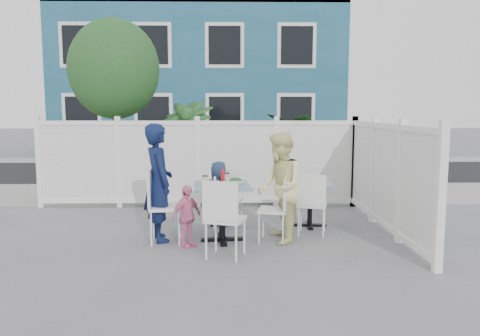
{
  "coord_description": "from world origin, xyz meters",
  "views": [
    {
      "loc": [
        0.71,
        -6.17,
        1.79
      ],
      "look_at": [
        0.84,
        0.51,
        0.96
      ],
      "focal_mm": 35.0,
      "sensor_mm": 36.0,
      "label": 1
    }
  ],
  "objects_px": {
    "main_table": "(222,197)",
    "chair_left": "(159,200)",
    "chair_back": "(229,194)",
    "toddler": "(187,216)",
    "spare_table": "(310,192)",
    "chair_near": "(223,213)",
    "utility_cabinet": "(103,161)",
    "man": "(158,182)",
    "woman": "(280,187)",
    "chair_right": "(278,204)",
    "boy": "(219,194)"
  },
  "relations": [
    {
      "from": "utility_cabinet",
      "to": "spare_table",
      "type": "relative_size",
      "value": 1.95
    },
    {
      "from": "main_table",
      "to": "chair_back",
      "type": "height_order",
      "value": "chair_back"
    },
    {
      "from": "chair_back",
      "to": "chair_left",
      "type": "bearing_deg",
      "value": 57.05
    },
    {
      "from": "spare_table",
      "to": "chair_right",
      "type": "xyz_separation_m",
      "value": [
        -0.57,
        -0.81,
        -0.02
      ]
    },
    {
      "from": "spare_table",
      "to": "chair_right",
      "type": "distance_m",
      "value": 0.99
    },
    {
      "from": "woman",
      "to": "toddler",
      "type": "relative_size",
      "value": 1.84
    },
    {
      "from": "chair_back",
      "to": "utility_cabinet",
      "type": "bearing_deg",
      "value": -33.47
    },
    {
      "from": "main_table",
      "to": "man",
      "type": "bearing_deg",
      "value": 175.96
    },
    {
      "from": "chair_right",
      "to": "man",
      "type": "xyz_separation_m",
      "value": [
        -1.64,
        0.08,
        0.3
      ]
    },
    {
      "from": "utility_cabinet",
      "to": "boy",
      "type": "bearing_deg",
      "value": -44.43
    },
    {
      "from": "spare_table",
      "to": "chair_back",
      "type": "bearing_deg",
      "value": 178.79
    },
    {
      "from": "chair_near",
      "to": "utility_cabinet",
      "type": "bearing_deg",
      "value": 137.28
    },
    {
      "from": "utility_cabinet",
      "to": "toddler",
      "type": "bearing_deg",
      "value": -57.05
    },
    {
      "from": "chair_near",
      "to": "boy",
      "type": "bearing_deg",
      "value": 110.74
    },
    {
      "from": "utility_cabinet",
      "to": "chair_back",
      "type": "xyz_separation_m",
      "value": [
        2.75,
        -3.08,
        -0.18
      ]
    },
    {
      "from": "main_table",
      "to": "chair_left",
      "type": "height_order",
      "value": "chair_left"
    },
    {
      "from": "utility_cabinet",
      "to": "man",
      "type": "height_order",
      "value": "man"
    },
    {
      "from": "chair_back",
      "to": "toddler",
      "type": "height_order",
      "value": "chair_back"
    },
    {
      "from": "utility_cabinet",
      "to": "woman",
      "type": "distance_m",
      "value": 5.24
    },
    {
      "from": "spare_table",
      "to": "chair_back",
      "type": "relative_size",
      "value": 0.81
    },
    {
      "from": "chair_near",
      "to": "toddler",
      "type": "xyz_separation_m",
      "value": [
        -0.49,
        0.52,
        -0.15
      ]
    },
    {
      "from": "utility_cabinet",
      "to": "boy",
      "type": "distance_m",
      "value": 4.0
    },
    {
      "from": "main_table",
      "to": "spare_table",
      "type": "distance_m",
      "value": 1.56
    },
    {
      "from": "main_table",
      "to": "utility_cabinet",
      "type": "bearing_deg",
      "value": 124.29
    },
    {
      "from": "chair_back",
      "to": "man",
      "type": "relative_size",
      "value": 0.54
    },
    {
      "from": "main_table",
      "to": "chair_right",
      "type": "bearing_deg",
      "value": -1.46
    },
    {
      "from": "chair_right",
      "to": "chair_near",
      "type": "bearing_deg",
      "value": 149.34
    },
    {
      "from": "spare_table",
      "to": "chair_right",
      "type": "relative_size",
      "value": 0.8
    },
    {
      "from": "chair_right",
      "to": "man",
      "type": "bearing_deg",
      "value": 100.54
    },
    {
      "from": "chair_back",
      "to": "toddler",
      "type": "xyz_separation_m",
      "value": [
        -0.55,
        -1.08,
        -0.1
      ]
    },
    {
      "from": "chair_near",
      "to": "toddler",
      "type": "distance_m",
      "value": 0.73
    },
    {
      "from": "chair_near",
      "to": "man",
      "type": "distance_m",
      "value": 1.26
    },
    {
      "from": "spare_table",
      "to": "man",
      "type": "height_order",
      "value": "man"
    },
    {
      "from": "chair_back",
      "to": "woman",
      "type": "distance_m",
      "value": 1.14
    },
    {
      "from": "main_table",
      "to": "chair_left",
      "type": "xyz_separation_m",
      "value": [
        -0.85,
        -0.04,
        -0.03
      ]
    },
    {
      "from": "woman",
      "to": "chair_left",
      "type": "bearing_deg",
      "value": -94.65
    },
    {
      "from": "chair_left",
      "to": "boy",
      "type": "xyz_separation_m",
      "value": [
        0.78,
        0.9,
        -0.07
      ]
    },
    {
      "from": "chair_back",
      "to": "boy",
      "type": "xyz_separation_m",
      "value": [
        -0.16,
        0.04,
        -0.0
      ]
    },
    {
      "from": "chair_back",
      "to": "woman",
      "type": "xyz_separation_m",
      "value": [
        0.69,
        -0.87,
        0.25
      ]
    },
    {
      "from": "chair_right",
      "to": "woman",
      "type": "distance_m",
      "value": 0.24
    },
    {
      "from": "main_table",
      "to": "spare_table",
      "type": "xyz_separation_m",
      "value": [
        1.34,
        0.79,
        -0.08
      ]
    },
    {
      "from": "chair_back",
      "to": "woman",
      "type": "bearing_deg",
      "value": 143.21
    },
    {
      "from": "chair_back",
      "to": "chair_near",
      "type": "distance_m",
      "value": 1.61
    },
    {
      "from": "chair_back",
      "to": "boy",
      "type": "bearing_deg",
      "value": 0.78
    },
    {
      "from": "utility_cabinet",
      "to": "chair_near",
      "type": "distance_m",
      "value": 5.4
    },
    {
      "from": "man",
      "to": "woman",
      "type": "distance_m",
      "value": 1.66
    },
    {
      "from": "chair_near",
      "to": "toddler",
      "type": "relative_size",
      "value": 1.18
    },
    {
      "from": "boy",
      "to": "main_table",
      "type": "bearing_deg",
      "value": 88.2
    },
    {
      "from": "main_table",
      "to": "man",
      "type": "relative_size",
      "value": 0.5
    },
    {
      "from": "chair_right",
      "to": "utility_cabinet",
      "type": "bearing_deg",
      "value": 54.57
    }
  ]
}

